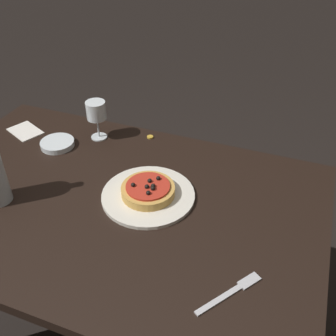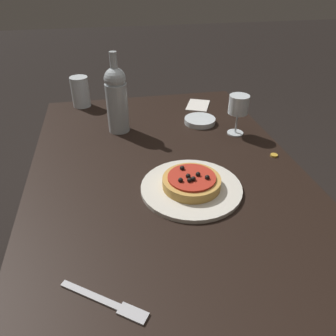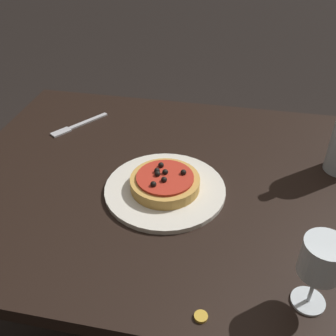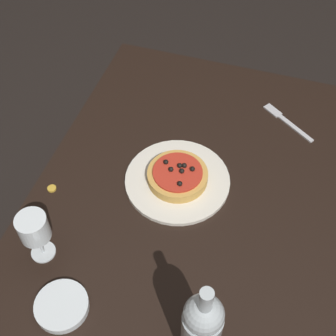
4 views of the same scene
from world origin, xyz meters
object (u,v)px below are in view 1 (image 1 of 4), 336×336
at_px(fork, 233,291).
at_px(bottle_cap, 150,137).
at_px(dinner_plate, 148,195).
at_px(dining_table, 112,221).
at_px(side_bowl, 57,144).
at_px(pizza, 148,190).
at_px(wine_glass, 96,112).

bearing_deg(fork, bottle_cap, 74.12).
bearing_deg(dinner_plate, fork, 142.73).
relative_size(dining_table, side_bowl, 10.52).
relative_size(dining_table, dinner_plate, 4.49).
distance_m(pizza, bottle_cap, 0.35).
relative_size(dinner_plate, wine_glass, 1.93).
relative_size(pizza, side_bowl, 1.34).
bearing_deg(wine_glass, fork, 141.91).
bearing_deg(pizza, bottle_cap, -68.03).
distance_m(dinner_plate, fork, 0.41).
bearing_deg(pizza, wine_glass, -38.94).
bearing_deg(fork, wine_glass, 87.31).
relative_size(dinner_plate, bottle_cap, 12.05).
height_order(dining_table, side_bowl, side_bowl).
bearing_deg(dining_table, bottle_cap, -86.99).
xyz_separation_m(wine_glass, side_bowl, (0.11, 0.11, -0.10)).
bearing_deg(dining_table, dinner_plate, -155.34).
xyz_separation_m(side_bowl, bottle_cap, (-0.30, -0.17, -0.01)).
xyz_separation_m(dining_table, pizza, (-0.11, -0.05, 0.13)).
bearing_deg(dinner_plate, wine_glass, -38.94).
height_order(dinner_plate, pizza, pizza).
bearing_deg(wine_glass, side_bowl, 42.85).
height_order(wine_glass, fork, wine_glass).
distance_m(fork, bottle_cap, 0.73).
bearing_deg(pizza, fork, 142.73).
bearing_deg(wine_glass, pizza, 141.06).
relative_size(dining_table, pizza, 7.84).
relative_size(side_bowl, bottle_cap, 5.14).
bearing_deg(side_bowl, bottle_cap, -149.52).
height_order(dining_table, fork, fork).
bearing_deg(dining_table, wine_glass, -56.23).
xyz_separation_m(wine_glass, fork, (-0.64, 0.50, -0.11)).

